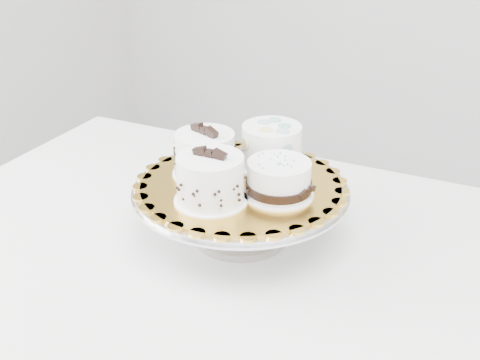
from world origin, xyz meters
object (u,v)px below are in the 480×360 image
Objects in this scene: table at (254,297)px; cake_board at (241,184)px; cake_banded at (205,156)px; cake_ribbon at (279,180)px; cake_swirl at (210,180)px; cake_stand at (241,202)px; cake_dots at (271,146)px.

table is 0.19m from cake_board.
cake_banded is 1.00× the size of cake_ribbon.
cake_stand is at bearing 78.58° from cake_swirl.
cake_ribbon is (0.07, -0.00, 0.06)m from cake_stand.
cake_swirl is 1.02× the size of cake_ribbon.
cake_swirl is 0.11m from cake_ribbon.
table is at bearing -101.40° from cake_ribbon.
cake_dots is (0.01, 0.08, 0.07)m from cake_stand.
cake_ribbon is (0.07, -0.00, 0.03)m from cake_board.
cake_board is at bearing -175.76° from cake_ribbon.
table is at bearing -8.02° from cake_banded.
cake_stand is at bearing 131.52° from table.
cake_banded is (-0.13, 0.04, 0.21)m from table.
cake_stand is 2.90× the size of cake_dots.
cake_swirl and cake_banded have the same top height.
cake_board is 0.08m from cake_ribbon.
cake_ribbon is at bearing 64.71° from table.
cake_board reaches higher than cake_stand.
cake_swirl reaches higher than cake_dots.
table is 11.98× the size of cake_ribbon.
cake_dots reaches higher than cake_stand.
cake_swirl is 0.95× the size of cake_dots.
cake_banded is (-0.07, 0.07, -0.00)m from cake_swirl.
table is 4.22× the size of cake_board.
cake_banded is at bearing -173.50° from cake_ribbon.
cake_ribbon is at bearing 12.57° from cake_banded.
cake_stand is at bearing 0.00° from cake_board.
cake_board is 0.09m from cake_dots.
cake_dots is at bearing 60.67° from cake_banded.
cake_stand is 3.10× the size of cake_banded.
cake_swirl is (-0.00, -0.08, 0.07)m from cake_stand.
cake_board is at bearing 0.00° from cake_stand.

